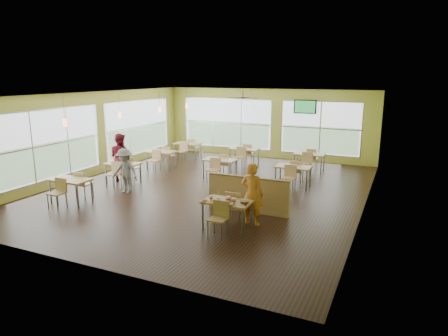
{
  "coord_description": "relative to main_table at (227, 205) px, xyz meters",
  "views": [
    {
      "loc": [
        5.85,
        -11.69,
        3.82
      ],
      "look_at": [
        0.9,
        -0.76,
        1.01
      ],
      "focal_mm": 32.0,
      "sensor_mm": 36.0,
      "label": 1
    }
  ],
  "objects": [
    {
      "name": "wrapper_right",
      "position": [
        0.23,
        -0.3,
        0.14
      ],
      "size": [
        0.13,
        0.12,
        0.03
      ],
      "primitive_type": "ellipsoid",
      "rotation": [
        0.0,
        0.0,
        -0.0
      ],
      "color": "#9F734D",
      "rests_on": "main_table"
    },
    {
      "name": "dining_tables",
      "position": [
        -3.05,
        4.71,
        -0.0
      ],
      "size": [
        6.92,
        8.72,
        0.87
      ],
      "color": "tan",
      "rests_on": "floor"
    },
    {
      "name": "ketchup_cup",
      "position": [
        0.55,
        -0.13,
        0.13
      ],
      "size": [
        0.06,
        0.06,
        0.02
      ],
      "primitive_type": "cylinder",
      "color": "#B70309",
      "rests_on": "main_table"
    },
    {
      "name": "cup_red_near",
      "position": [
        0.05,
        -0.06,
        0.19
      ],
      "size": [
        0.1,
        0.1,
        0.37
      ],
      "color": "white",
      "rests_on": "main_table"
    },
    {
      "name": "pendant_lights",
      "position": [
        -5.2,
        3.68,
        1.82
      ],
      "size": [
        0.11,
        7.31,
        0.86
      ],
      "color": "#2D2119",
      "rests_on": "ceiling"
    },
    {
      "name": "main_table",
      "position": [
        0.0,
        0.0,
        0.0
      ],
      "size": [
        1.22,
        1.52,
        0.87
      ],
      "color": "tan",
      "rests_on": "floor"
    },
    {
      "name": "cup_yellow",
      "position": [
        -0.16,
        -0.19,
        0.19
      ],
      "size": [
        0.09,
        0.09,
        0.34
      ],
      "color": "white",
      "rests_on": "main_table"
    },
    {
      "name": "ceiling_fan",
      "position": [
        -2.0,
        6.0,
        2.32
      ],
      "size": [
        1.25,
        1.25,
        0.29
      ],
      "color": "#2D2119",
      "rests_on": "ceiling"
    },
    {
      "name": "tv_backwall",
      "position": [
        -0.2,
        8.9,
        1.82
      ],
      "size": [
        1.0,
        0.07,
        0.6
      ],
      "color": "black",
      "rests_on": "wall_back"
    },
    {
      "name": "man_plaid",
      "position": [
        0.45,
        0.56,
        0.2
      ],
      "size": [
        0.64,
        0.45,
        1.66
      ],
      "primitive_type": "imported",
      "rotation": [
        0.0,
        0.0,
        3.06
      ],
      "color": "#E25719",
      "rests_on": "floor"
    },
    {
      "name": "cup_red_far",
      "position": [
        0.24,
        -0.12,
        0.19
      ],
      "size": [
        0.1,
        0.1,
        0.38
      ],
      "color": "white",
      "rests_on": "main_table"
    },
    {
      "name": "window_bays",
      "position": [
        -4.65,
        6.08,
        0.85
      ],
      "size": [
        9.24,
        10.24,
        2.38
      ],
      "color": "white",
      "rests_on": "room"
    },
    {
      "name": "wrapper_mid",
      "position": [
        0.03,
        0.05,
        0.15
      ],
      "size": [
        0.22,
        0.2,
        0.05
      ],
      "primitive_type": "ellipsoid",
      "rotation": [
        0.0,
        0.0,
        0.04
      ],
      "color": "#9F734D",
      "rests_on": "main_table"
    },
    {
      "name": "room",
      "position": [
        -2.0,
        3.0,
        0.97
      ],
      "size": [
        12.0,
        12.04,
        3.2
      ],
      "color": "black",
      "rests_on": "ground"
    },
    {
      "name": "cup_blue",
      "position": [
        -0.37,
        -0.16,
        0.19
      ],
      "size": [
        0.1,
        0.1,
        0.36
      ],
      "color": "white",
      "rests_on": "main_table"
    },
    {
      "name": "patron_grey",
      "position": [
        -4.35,
        1.54,
        0.11
      ],
      "size": [
        0.97,
        0.57,
        1.49
      ],
      "primitive_type": "imported",
      "rotation": [
        0.0,
        0.0,
        -0.02
      ],
      "color": "slate",
      "rests_on": "floor"
    },
    {
      "name": "wrapper_left",
      "position": [
        -0.51,
        -0.24,
        0.14
      ],
      "size": [
        0.15,
        0.14,
        0.04
      ],
      "primitive_type": "ellipsoid",
      "rotation": [
        0.0,
        0.0,
        -0.05
      ],
      "color": "#9F734D",
      "rests_on": "main_table"
    },
    {
      "name": "half_wall_divider",
      "position": [
        0.0,
        1.45,
        -0.11
      ],
      "size": [
        2.4,
        0.14,
        1.04
      ],
      "color": "tan",
      "rests_on": "floor"
    },
    {
      "name": "patron_maroon",
      "position": [
        -5.45,
        2.7,
        0.25
      ],
      "size": [
        0.93,
        0.76,
        1.77
      ],
      "primitive_type": "imported",
      "rotation": [
        0.0,
        0.0,
        3.03
      ],
      "color": "maroon",
      "rests_on": "floor"
    },
    {
      "name": "food_basket",
      "position": [
        0.45,
        0.02,
        0.15
      ],
      "size": [
        0.22,
        0.22,
        0.05
      ],
      "color": "black",
      "rests_on": "main_table"
    }
  ]
}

